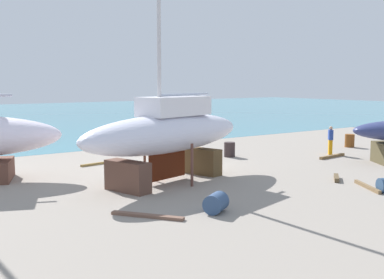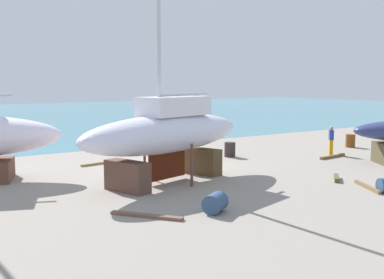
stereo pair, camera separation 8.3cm
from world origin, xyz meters
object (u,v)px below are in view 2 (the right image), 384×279
at_px(barrel_tipped_center, 350,141).
at_px(barrel_ochre, 215,203).
at_px(sailboat_far_slipway, 168,132).
at_px(barrel_tipped_right, 230,150).
at_px(worker, 331,140).

bearing_deg(barrel_tipped_center, barrel_ochre, -156.58).
bearing_deg(barrel_ochre, sailboat_far_slipway, 75.18).
xyz_separation_m(barrel_tipped_right, barrel_ochre, (-7.98, -8.87, -0.09)).
bearing_deg(barrel_tipped_center, worker, -159.66).
height_order(sailboat_far_slipway, worker, sailboat_far_slipway).
relative_size(sailboat_far_slipway, barrel_tipped_right, 18.84).
height_order(worker, barrel_tipped_right, worker).
height_order(barrel_tipped_right, barrel_tipped_center, barrel_tipped_center).
relative_size(sailboat_far_slipway, worker, 9.38).
xyz_separation_m(sailboat_far_slipway, barrel_ochre, (-1.34, -5.07, -1.84)).
relative_size(worker, barrel_ochre, 2.07).
relative_size(sailboat_far_slipway, barrel_tipped_center, 18.57).
bearing_deg(barrel_ochre, barrel_tipped_center, 23.42).
bearing_deg(barrel_tipped_right, barrel_ochre, -131.97).
height_order(barrel_tipped_right, barrel_ochre, barrel_tipped_right).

